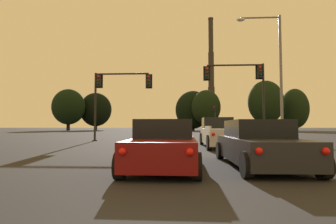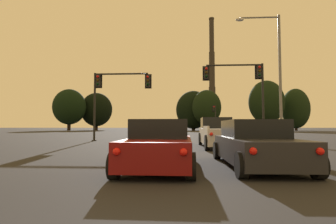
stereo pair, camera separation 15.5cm
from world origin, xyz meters
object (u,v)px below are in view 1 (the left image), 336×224
Objects in this scene: sedan_center_lane_second at (165,145)px; traffic_light_overhead_left at (114,89)px; street_lamp at (274,65)px; smokestack at (211,85)px; sedan_right_lane_second at (258,144)px; pickup_truck_right_lane_front at (220,134)px; traffic_light_overhead_right at (244,82)px; traffic_light_far_right at (214,115)px.

sedan_center_lane_second is 0.81× the size of traffic_light_overhead_left.
sedan_center_lane_second is 14.68m from street_lamp.
smokestack is (8.28, 115.81, 16.99)m from street_lamp.
sedan_right_lane_second is at bearing -95.74° from smokestack.
pickup_truck_right_lane_front reaches higher than sedan_right_lane_second.
street_lamp is at bearing -54.11° from traffic_light_overhead_right.
traffic_light_far_right is (3.75, 33.31, 2.69)m from pickup_truck_right_lane_front.
traffic_light_overhead_right reaches higher than traffic_light_far_right.
smokestack is at bearing 82.95° from sedan_right_lane_second.
sedan_center_lane_second is 15.53m from traffic_light_overhead_left.
sedan_right_lane_second is at bearing -90.34° from pickup_truck_right_lane_front.
traffic_light_far_right is (6.59, 41.36, 2.83)m from sedan_center_lane_second.
street_lamp is at bearing -11.09° from traffic_light_overhead_left.
smokestack reaches higher than traffic_light_far_right.
sedan_right_lane_second is 2.90m from sedan_center_lane_second.
pickup_truck_right_lane_front reaches higher than sedan_center_lane_second.
traffic_light_far_right is (3.70, 41.06, 2.83)m from sedan_right_lane_second.
smokestack reaches higher than traffic_light_overhead_right.
smokestack is at bearing 83.74° from sedan_center_lane_second.
smokestack is (9.07, 86.06, 19.29)m from traffic_light_far_right.
traffic_light_overhead_left is at bearing -113.56° from traffic_light_far_right.
street_lamp is (4.53, 3.56, 4.99)m from pickup_truck_right_lane_front.
traffic_light_far_right is at bearing -96.01° from smokestack.
smokestack is (15.65, 127.42, 22.11)m from sedan_center_lane_second.
traffic_light_far_right is at bearing 91.51° from street_lamp.
traffic_light_overhead_right reaches higher than sedan_right_lane_second.
sedan_right_lane_second is at bearing -111.66° from street_lamp.
traffic_light_far_right is 29.85m from street_lamp.
pickup_truck_right_lane_front is 33.63m from traffic_light_far_right.
traffic_light_overhead_left is 10.99m from traffic_light_overhead_right.
traffic_light_overhead_right is at bearing 125.89° from street_lamp.
traffic_light_far_right reaches higher than sedan_right_lane_second.
sedan_right_lane_second is 0.08× the size of smokestack.
sedan_right_lane_second is 13.20m from street_lamp.
traffic_light_overhead_right is at bearing -0.73° from traffic_light_overhead_left.
sedan_center_lane_second is at bearing -97.00° from smokestack.
smokestack reaches higher than pickup_truck_right_lane_front.
pickup_truck_right_lane_front is 1.04× the size of traffic_light_far_right.
street_lamp reaches higher than pickup_truck_right_lane_front.
sedan_right_lane_second is 0.81× the size of traffic_light_overhead_left.
pickup_truck_right_lane_front is 8.54m from sedan_center_lane_second.
traffic_light_far_right is 27.46m from traffic_light_overhead_right.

